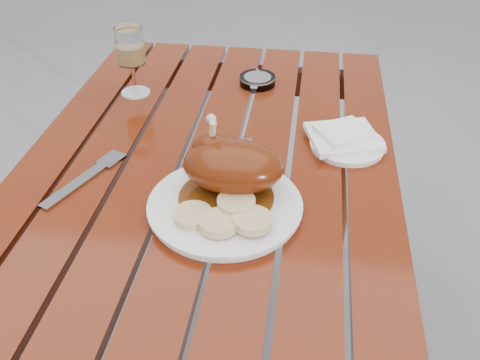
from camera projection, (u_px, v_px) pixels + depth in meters
name	position (u px, v px, depth m)	size (l,w,h in m)	color
table	(215.00, 274.00, 1.39)	(0.80, 1.20, 0.75)	maroon
dinner_plate	(225.00, 207.00, 1.01)	(0.29, 0.29, 0.02)	white
roast_duck	(230.00, 165.00, 1.01)	(0.20, 0.19, 0.14)	#58290A
bread_dumplings	(225.00, 215.00, 0.95)	(0.18, 0.12, 0.03)	beige
wine_glass	(132.00, 62.00, 1.35)	(0.08, 0.08, 0.18)	tan
side_plate	(347.00, 145.00, 1.18)	(0.17, 0.17, 0.01)	white
napkin	(343.00, 137.00, 1.19)	(0.15, 0.14, 0.01)	white
ashtray	(257.00, 80.00, 1.44)	(0.10, 0.10, 0.02)	#B2B7BC
fork	(81.00, 181.00, 1.08)	(0.02, 0.20, 0.01)	gray
knife	(253.00, 179.00, 1.09)	(0.02, 0.22, 0.01)	gray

